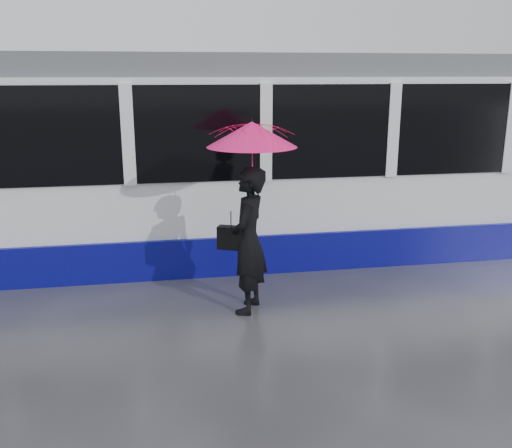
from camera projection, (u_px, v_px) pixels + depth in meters
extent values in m
plane|color=#2B2B30|center=(281.00, 304.00, 7.78)|extent=(90.00, 90.00, 0.00)
cube|color=#3F3D38|center=(257.00, 262.00, 9.47)|extent=(34.00, 0.07, 0.02)
cube|color=#3F3D38|center=(244.00, 238.00, 10.84)|extent=(34.00, 0.07, 0.02)
cube|color=white|center=(389.00, 161.00, 10.20)|extent=(24.00, 2.40, 2.95)
cube|color=#0A0B75|center=(385.00, 227.00, 10.51)|extent=(24.00, 2.56, 0.62)
cube|color=black|center=(392.00, 123.00, 10.03)|extent=(23.00, 2.48, 1.40)
cube|color=#585B5F|center=(395.00, 66.00, 9.78)|extent=(23.60, 2.20, 0.35)
imported|color=black|center=(248.00, 241.00, 7.36)|extent=(0.71, 0.83, 1.92)
imported|color=#FE1553|center=(252.00, 159.00, 7.10)|extent=(1.39, 1.40, 0.96)
cone|color=#FE1553|center=(252.00, 134.00, 7.02)|extent=(1.49, 1.49, 0.31)
cylinder|color=black|center=(252.00, 120.00, 6.97)|extent=(0.01, 0.01, 0.07)
cylinder|color=black|center=(258.00, 186.00, 7.23)|extent=(0.02, 0.02, 0.84)
cube|color=black|center=(231.00, 238.00, 7.33)|extent=(0.37, 0.28, 0.30)
cylinder|color=black|center=(231.00, 220.00, 7.27)|extent=(0.01, 0.01, 0.18)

